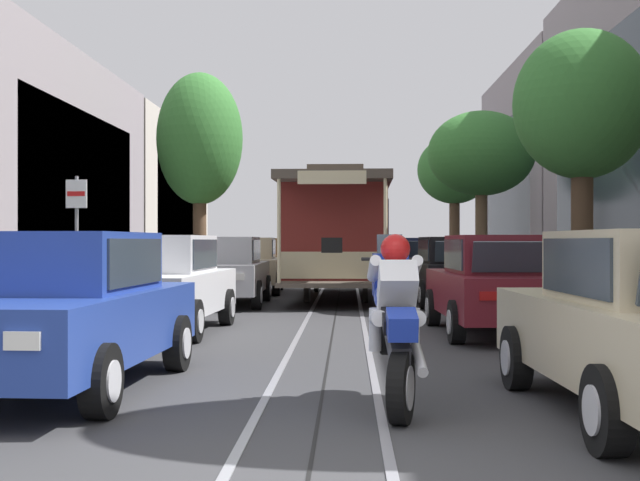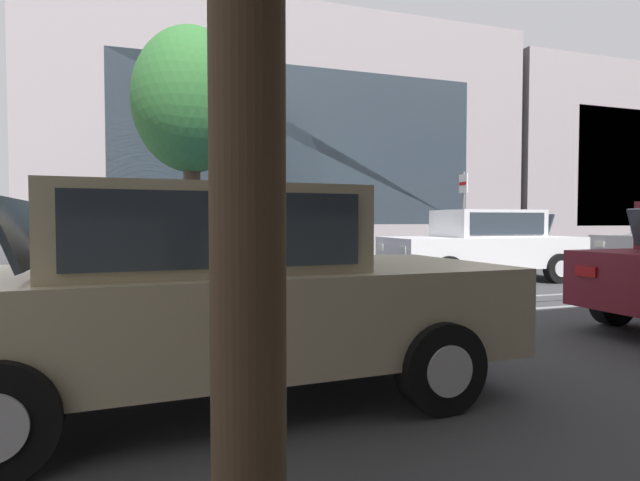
% 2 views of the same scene
% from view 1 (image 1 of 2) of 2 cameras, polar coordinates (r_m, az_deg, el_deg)
% --- Properties ---
extents(ground_plane, '(160.00, 160.00, 0.00)m').
position_cam_1_polar(ground_plane, '(25.16, 1.30, -3.42)').
color(ground_plane, '#38383A').
extents(trolley_track_rails, '(1.14, 57.78, 0.01)m').
position_cam_1_polar(trolley_track_rails, '(28.13, 1.36, -3.05)').
color(trolley_track_rails, gray).
rests_on(trolley_track_rails, ground).
extents(parked_car_blue_near_left, '(2.12, 4.41, 1.58)m').
position_cam_1_polar(parked_car_blue_near_left, '(9.03, -16.83, -4.42)').
color(parked_car_blue_near_left, '#233D93').
rests_on(parked_car_blue_near_left, ground).
extents(parked_car_white_second_left, '(2.12, 4.41, 1.58)m').
position_cam_1_polar(parked_car_white_second_left, '(14.23, -10.64, -2.81)').
color(parked_car_white_second_left, silver).
rests_on(parked_car_white_second_left, ground).
extents(parked_car_silver_mid_left, '(2.05, 4.38, 1.58)m').
position_cam_1_polar(parked_car_silver_mid_left, '(20.06, -6.38, -2.00)').
color(parked_car_silver_mid_left, '#B7B7BC').
rests_on(parked_car_silver_mid_left, ground).
extents(parked_car_beige_fourth_left, '(2.12, 4.41, 1.58)m').
position_cam_1_polar(parked_car_beige_fourth_left, '(24.81, -4.82, -1.62)').
color(parked_car_beige_fourth_left, '#C1B28E').
rests_on(parked_car_beige_fourth_left, ground).
extents(parked_car_brown_fifth_left, '(2.15, 4.42, 1.58)m').
position_cam_1_polar(parked_car_brown_fifth_left, '(30.74, -3.70, -1.31)').
color(parked_car_brown_fifth_left, brown).
rests_on(parked_car_brown_fifth_left, ground).
extents(parked_car_navy_sixth_left, '(2.11, 4.41, 1.58)m').
position_cam_1_polar(parked_car_navy_sixth_left, '(36.29, -2.86, -1.11)').
color(parked_car_navy_sixth_left, '#19234C').
rests_on(parked_car_navy_sixth_left, ground).
extents(parked_car_maroon_far_left, '(2.07, 4.39, 1.58)m').
position_cam_1_polar(parked_car_maroon_far_left, '(41.89, -2.13, -0.96)').
color(parked_car_maroon_far_left, maroon).
rests_on(parked_car_maroon_far_left, ground).
extents(parked_car_maroon_second_right, '(2.08, 4.40, 1.58)m').
position_cam_1_polar(parked_car_maroon_second_right, '(13.99, 11.78, -2.86)').
color(parked_car_maroon_second_right, maroon).
rests_on(parked_car_maroon_second_right, ground).
extents(parked_car_black_mid_right, '(2.12, 4.41, 1.58)m').
position_cam_1_polar(parked_car_black_mid_right, '(20.25, 8.93, -1.98)').
color(parked_car_black_mid_right, black).
rests_on(parked_car_black_mid_right, ground).
extents(parked_car_navy_fourth_right, '(2.13, 4.42, 1.58)m').
position_cam_1_polar(parked_car_navy_fourth_right, '(26.74, 7.07, -1.50)').
color(parked_car_navy_fourth_right, '#19234C').
rests_on(parked_car_navy_fourth_right, ground).
extents(street_tree_kerb_left_second, '(2.93, 2.74, 7.23)m').
position_cam_1_polar(street_tree_kerb_left_second, '(29.80, -7.98, 6.58)').
color(street_tree_kerb_left_second, brown).
rests_on(street_tree_kerb_left_second, ground).
extents(street_tree_kerb_right_second, '(2.88, 2.58, 5.93)m').
position_cam_1_polar(street_tree_kerb_right_second, '(19.02, 16.97, 8.40)').
color(street_tree_kerb_right_second, '#4C3826').
rests_on(street_tree_kerb_right_second, ground).
extents(street_tree_kerb_right_mid, '(3.73, 2.99, 6.01)m').
position_cam_1_polar(street_tree_kerb_right_mid, '(30.54, 10.64, 5.60)').
color(street_tree_kerb_right_mid, brown).
rests_on(street_tree_kerb_right_mid, ground).
extents(street_tree_kerb_right_fourth, '(3.38, 3.31, 6.29)m').
position_cam_1_polar(street_tree_kerb_right_fourth, '(39.82, 8.90, 4.55)').
color(street_tree_kerb_right_fourth, brown).
rests_on(street_tree_kerb_right_fourth, ground).
extents(cable_car_trolley, '(2.72, 9.16, 3.28)m').
position_cam_1_polar(cable_car_trolley, '(22.75, 1.23, 0.41)').
color(cable_car_trolley, maroon).
rests_on(cable_car_trolley, ground).
extents(motorcycle_with_rider, '(0.55, 1.95, 1.55)m').
position_cam_1_polar(motorcycle_with_rider, '(7.61, 5.00, -5.09)').
color(motorcycle_with_rider, black).
rests_on(motorcycle_with_rider, ground).
extents(pedestrian_on_left_pavement, '(0.55, 0.33, 1.55)m').
position_cam_1_polar(pedestrian_on_left_pavement, '(30.11, -9.82, -1.20)').
color(pedestrian_on_left_pavement, slate).
rests_on(pedestrian_on_left_pavement, ground).
extents(pedestrian_on_right_pavement, '(0.55, 0.30, 1.64)m').
position_cam_1_polar(pedestrian_on_right_pavement, '(28.16, -11.41, -1.17)').
color(pedestrian_on_right_pavement, '#4C4233').
rests_on(pedestrian_on_right_pavement, ground).
extents(fire_hydrant, '(0.40, 0.22, 0.84)m').
position_cam_1_polar(fire_hydrant, '(15.22, 16.74, -4.04)').
color(fire_hydrant, '#B2B2B7').
rests_on(fire_hydrant, ground).
extents(street_sign_post, '(0.36, 0.07, 2.59)m').
position_cam_1_polar(street_sign_post, '(15.14, -15.82, 0.45)').
color(street_sign_post, slate).
rests_on(street_sign_post, ground).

